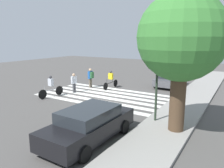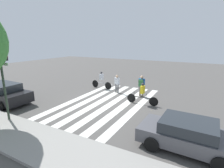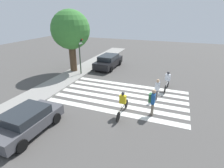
{
  "view_description": "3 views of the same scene",
  "coord_description": "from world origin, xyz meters",
  "px_view_note": "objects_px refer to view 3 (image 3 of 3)",
  "views": [
    {
      "loc": [
        13.95,
        9.3,
        4.42
      ],
      "look_at": [
        -0.16,
        0.68,
        0.98
      ],
      "focal_mm": 35.0,
      "sensor_mm": 36.0,
      "label": 1
    },
    {
      "loc": [
        -6.34,
        10.87,
        4.55
      ],
      "look_at": [
        -0.47,
        -0.0,
        1.48
      ],
      "focal_mm": 28.0,
      "sensor_mm": 36.0,
      "label": 2
    },
    {
      "loc": [
        -11.84,
        -3.68,
        6.16
      ],
      "look_at": [
        -0.11,
        0.74,
        0.97
      ],
      "focal_mm": 28.0,
      "sensor_mm": 36.0,
      "label": 3
    }
  ],
  "objects_px": {
    "pedestrian_child_with_backpack": "(157,88)",
    "car_parked_dark_suv": "(27,121)",
    "car_parked_silver_sedan": "(109,61)",
    "cyclist_mid_street": "(167,81)",
    "traffic_light": "(80,45)",
    "street_tree": "(71,30)",
    "cyclist_far_lane": "(123,103)",
    "pedestrian_adult_blue_shirt": "(152,100)"
  },
  "relations": [
    {
      "from": "pedestrian_child_with_backpack",
      "to": "car_parked_silver_sedan",
      "type": "height_order",
      "value": "pedestrian_child_with_backpack"
    },
    {
      "from": "pedestrian_child_with_backpack",
      "to": "car_parked_dark_suv",
      "type": "height_order",
      "value": "pedestrian_child_with_backpack"
    },
    {
      "from": "cyclist_far_lane",
      "to": "car_parked_dark_suv",
      "type": "height_order",
      "value": "cyclist_far_lane"
    },
    {
      "from": "pedestrian_child_with_backpack",
      "to": "cyclist_mid_street",
      "type": "height_order",
      "value": "cyclist_mid_street"
    },
    {
      "from": "cyclist_far_lane",
      "to": "pedestrian_child_with_backpack",
      "type": "bearing_deg",
      "value": -30.15
    },
    {
      "from": "pedestrian_child_with_backpack",
      "to": "cyclist_far_lane",
      "type": "xyz_separation_m",
      "value": [
        -2.96,
        1.76,
        -0.05
      ]
    },
    {
      "from": "pedestrian_adult_blue_shirt",
      "to": "cyclist_far_lane",
      "type": "height_order",
      "value": "pedestrian_adult_blue_shirt"
    },
    {
      "from": "pedestrian_child_with_backpack",
      "to": "street_tree",
      "type": "bearing_deg",
      "value": -92.38
    },
    {
      "from": "traffic_light",
      "to": "street_tree",
      "type": "relative_size",
      "value": 0.7
    },
    {
      "from": "pedestrian_adult_blue_shirt",
      "to": "cyclist_far_lane",
      "type": "distance_m",
      "value": 1.87
    },
    {
      "from": "cyclist_mid_street",
      "to": "street_tree",
      "type": "bearing_deg",
      "value": 86.51
    },
    {
      "from": "car_parked_silver_sedan",
      "to": "traffic_light",
      "type": "bearing_deg",
      "value": 156.5
    },
    {
      "from": "cyclist_far_lane",
      "to": "car_parked_silver_sedan",
      "type": "xyz_separation_m",
      "value": [
        9.33,
        4.67,
        -0.1
      ]
    },
    {
      "from": "cyclist_far_lane",
      "to": "traffic_light",
      "type": "bearing_deg",
      "value": 47.64
    },
    {
      "from": "cyclist_mid_street",
      "to": "car_parked_silver_sedan",
      "type": "xyz_separation_m",
      "value": [
        4.37,
        7.01,
        -0.1
      ]
    },
    {
      "from": "traffic_light",
      "to": "street_tree",
      "type": "height_order",
      "value": "street_tree"
    },
    {
      "from": "car_parked_dark_suv",
      "to": "car_parked_silver_sedan",
      "type": "height_order",
      "value": "car_parked_silver_sedan"
    },
    {
      "from": "traffic_light",
      "to": "car_parked_dark_suv",
      "type": "relative_size",
      "value": 1.11
    },
    {
      "from": "traffic_light",
      "to": "car_parked_silver_sedan",
      "type": "bearing_deg",
      "value": -24.57
    },
    {
      "from": "pedestrian_child_with_backpack",
      "to": "cyclist_far_lane",
      "type": "bearing_deg",
      "value": -12.52
    },
    {
      "from": "pedestrian_adult_blue_shirt",
      "to": "street_tree",
      "type": "bearing_deg",
      "value": -122.6
    },
    {
      "from": "car_parked_silver_sedan",
      "to": "car_parked_dark_suv",
      "type": "bearing_deg",
      "value": -177.59
    },
    {
      "from": "street_tree",
      "to": "cyclist_far_lane",
      "type": "height_order",
      "value": "street_tree"
    },
    {
      "from": "pedestrian_child_with_backpack",
      "to": "pedestrian_adult_blue_shirt",
      "type": "height_order",
      "value": "pedestrian_adult_blue_shirt"
    },
    {
      "from": "traffic_light",
      "to": "pedestrian_child_with_backpack",
      "type": "xyz_separation_m",
      "value": [
        -2.86,
        -8.03,
        -2.27
      ]
    },
    {
      "from": "pedestrian_child_with_backpack",
      "to": "cyclist_mid_street",
      "type": "relative_size",
      "value": 0.71
    },
    {
      "from": "pedestrian_adult_blue_shirt",
      "to": "cyclist_mid_street",
      "type": "relative_size",
      "value": 0.77
    },
    {
      "from": "cyclist_mid_street",
      "to": "cyclist_far_lane",
      "type": "bearing_deg",
      "value": 159.98
    },
    {
      "from": "cyclist_mid_street",
      "to": "car_parked_silver_sedan",
      "type": "relative_size",
      "value": 0.48
    },
    {
      "from": "car_parked_silver_sedan",
      "to": "cyclist_mid_street",
      "type": "bearing_deg",
      "value": -120.88
    },
    {
      "from": "pedestrian_adult_blue_shirt",
      "to": "car_parked_dark_suv",
      "type": "distance_m",
      "value": 7.4
    },
    {
      "from": "traffic_light",
      "to": "pedestrian_adult_blue_shirt",
      "type": "xyz_separation_m",
      "value": [
        -5.14,
        -8.01,
        -2.15
      ]
    },
    {
      "from": "car_parked_dark_suv",
      "to": "cyclist_mid_street",
      "type": "bearing_deg",
      "value": -36.32
    },
    {
      "from": "traffic_light",
      "to": "car_parked_dark_suv",
      "type": "bearing_deg",
      "value": -168.46
    },
    {
      "from": "traffic_light",
      "to": "pedestrian_child_with_backpack",
      "type": "relative_size",
      "value": 2.8
    },
    {
      "from": "pedestrian_child_with_backpack",
      "to": "car_parked_silver_sedan",
      "type": "distance_m",
      "value": 9.05
    },
    {
      "from": "cyclist_mid_street",
      "to": "traffic_light",
      "type": "bearing_deg",
      "value": 89.49
    },
    {
      "from": "pedestrian_adult_blue_shirt",
      "to": "traffic_light",
      "type": "bearing_deg",
      "value": -123.62
    },
    {
      "from": "street_tree",
      "to": "car_parked_dark_suv",
      "type": "height_order",
      "value": "street_tree"
    },
    {
      "from": "cyclist_mid_street",
      "to": "car_parked_silver_sedan",
      "type": "height_order",
      "value": "cyclist_mid_street"
    },
    {
      "from": "cyclist_far_lane",
      "to": "pedestrian_adult_blue_shirt",
      "type": "bearing_deg",
      "value": -68.06
    },
    {
      "from": "street_tree",
      "to": "car_parked_dark_suv",
      "type": "relative_size",
      "value": 1.59
    }
  ]
}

